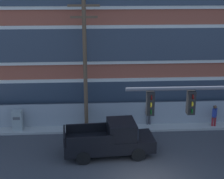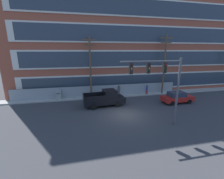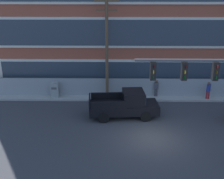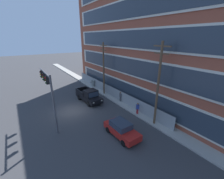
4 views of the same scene
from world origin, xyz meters
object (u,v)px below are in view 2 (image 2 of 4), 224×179
object	(u,v)px
utility_pole_midblock	(164,63)
electrical_cabinet	(59,95)
pickup_truck_black	(105,99)
pedestrian_by_fence	(119,90)
pedestrian_near_cabinet	(147,89)
sedan_red	(177,97)
utility_pole_near_corner	(90,66)
traffic_signal_mast	(161,78)

from	to	relation	value
utility_pole_midblock	electrical_cabinet	distance (m)	16.78
pickup_truck_black	pedestrian_by_fence	xyz separation A→B (m)	(2.86, 3.95, 0.01)
electrical_cabinet	pedestrian_near_cabinet	distance (m)	13.46
sedan_red	electrical_cabinet	distance (m)	16.48
sedan_red	utility_pole_near_corner	distance (m)	12.75
traffic_signal_mast	pickup_truck_black	bearing A→B (deg)	121.97
pickup_truck_black	pedestrian_by_fence	bearing A→B (deg)	54.07
utility_pole_midblock	pedestrian_near_cabinet	bearing A→B (deg)	-177.98
pedestrian_near_cabinet	sedan_red	bearing A→B (deg)	-61.32
electrical_cabinet	utility_pole_near_corner	bearing A→B (deg)	0.31
traffic_signal_mast	electrical_cabinet	distance (m)	14.63
utility_pole_near_corner	pedestrian_near_cabinet	xyz separation A→B (m)	(8.82, -0.17, -3.84)
utility_pole_near_corner	utility_pole_midblock	world-z (taller)	utility_pole_midblock
pedestrian_near_cabinet	pedestrian_by_fence	bearing A→B (deg)	173.16
utility_pole_midblock	pedestrian_by_fence	distance (m)	8.31
sedan_red	electrical_cabinet	size ratio (longest dim) A/B	2.74
sedan_red	utility_pole_midblock	size ratio (longest dim) A/B	0.45
sedan_red	electrical_cabinet	xyz separation A→B (m)	(-15.85, 4.52, -0.03)
sedan_red	pedestrian_near_cabinet	xyz separation A→B (m)	(-2.39, 4.37, 0.18)
pedestrian_near_cabinet	pedestrian_by_fence	world-z (taller)	same
pickup_truck_black	utility_pole_midblock	bearing A→B (deg)	19.18
utility_pole_midblock	pedestrian_near_cabinet	size ratio (longest dim) A/B	5.50
pedestrian_near_cabinet	electrical_cabinet	bearing A→B (deg)	179.39
pickup_truck_black	utility_pole_midblock	size ratio (longest dim) A/B	0.58
traffic_signal_mast	sedan_red	size ratio (longest dim) A/B	1.50
pickup_truck_black	pedestrian_by_fence	world-z (taller)	pickup_truck_black
traffic_signal_mast	utility_pole_midblock	world-z (taller)	utility_pole_midblock
electrical_cabinet	sedan_red	bearing A→B (deg)	-15.91
traffic_signal_mast	electrical_cabinet	size ratio (longest dim) A/B	4.11
traffic_signal_mast	sedan_red	world-z (taller)	traffic_signal_mast
utility_pole_midblock	sedan_red	bearing A→B (deg)	-94.80
electrical_cabinet	utility_pole_midblock	bearing A→B (deg)	-0.16
pickup_truck_black	sedan_red	distance (m)	9.77
pickup_truck_black	utility_pole_near_corner	world-z (taller)	utility_pole_near_corner
traffic_signal_mast	pedestrian_by_fence	bearing A→B (deg)	96.01
pedestrian_by_fence	utility_pole_near_corner	bearing A→B (deg)	-175.20
pickup_truck_black	electrical_cabinet	bearing A→B (deg)	149.89
pickup_truck_black	sedan_red	world-z (taller)	pickup_truck_black
utility_pole_near_corner	traffic_signal_mast	bearing A→B (deg)	-61.21
utility_pole_near_corner	utility_pole_midblock	distance (m)	11.59
traffic_signal_mast	utility_pole_near_corner	distance (m)	11.30
pedestrian_by_fence	electrical_cabinet	bearing A→B (deg)	-177.51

